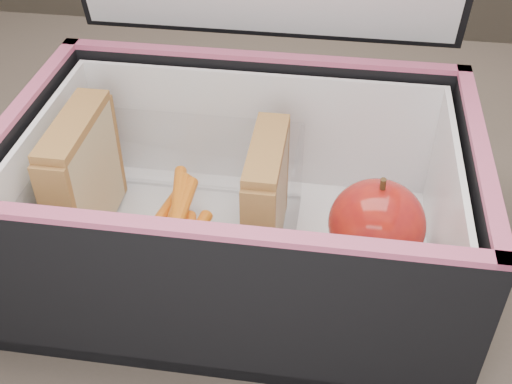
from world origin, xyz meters
TOP-DOWN VIEW (x-y plane):
  - kitchen_table at (0.00, 0.00)m, footprint 1.20×0.80m
  - lunch_bag at (-0.02, -0.03)m, footprint 0.33×0.27m
  - plastic_tub at (-0.08, -0.03)m, footprint 0.18×0.13m
  - sandwich_left at (-0.15, -0.03)m, footprint 0.03×0.09m
  - sandwich_right at (-0.01, -0.03)m, footprint 0.02×0.08m
  - carrot_sticks at (-0.07, -0.04)m, footprint 0.06×0.14m
  - paper_napkin at (0.07, -0.03)m, footprint 0.08×0.08m
  - red_apple at (0.08, -0.03)m, footprint 0.08×0.08m

SIDE VIEW (x-z plane):
  - kitchen_table at x=0.00m, z-range 0.28..1.03m
  - paper_napkin at x=0.07m, z-range 0.77..0.77m
  - carrot_sticks at x=-0.07m, z-range 0.77..0.80m
  - plastic_tub at x=-0.08m, z-range 0.77..0.84m
  - red_apple at x=0.08m, z-range 0.77..0.84m
  - sandwich_right at x=-0.01m, z-range 0.77..0.86m
  - sandwich_left at x=-0.15m, z-range 0.77..0.87m
  - lunch_bag at x=-0.02m, z-range 0.66..0.99m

